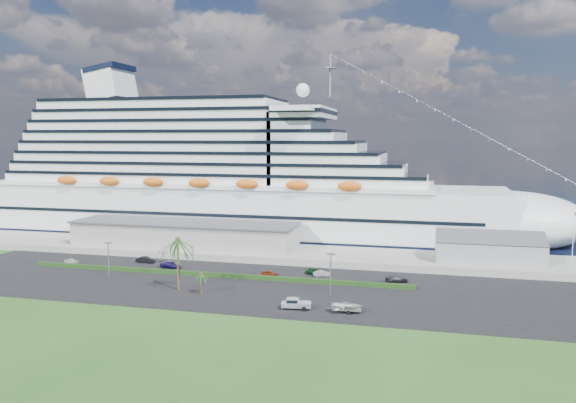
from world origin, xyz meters
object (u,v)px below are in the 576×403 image
(cruise_ship, at_px, (227,183))
(parked_car_3, at_px, (171,265))
(pickup_truck, at_px, (296,303))
(boat_trailer, at_px, (347,306))

(cruise_ship, height_order, parked_car_3, cruise_ship)
(cruise_ship, bearing_deg, pickup_truck, -60.81)
(pickup_truck, distance_m, boat_trailer, 9.12)
(pickup_truck, bearing_deg, boat_trailer, 0.13)
(boat_trailer, bearing_deg, parked_car_3, 152.58)
(cruise_ship, distance_m, boat_trailer, 82.14)
(pickup_truck, height_order, boat_trailer, pickup_truck)
(cruise_ship, xyz_separation_m, pickup_truck, (37.00, -66.23, -15.54))
(pickup_truck, relative_size, boat_trailer, 0.86)
(cruise_ship, height_order, pickup_truck, cruise_ship)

